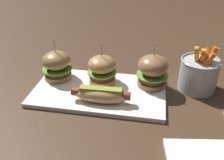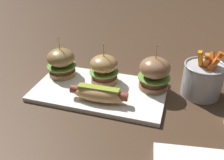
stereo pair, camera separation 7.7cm
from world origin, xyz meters
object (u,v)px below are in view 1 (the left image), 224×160
(platter_main, at_px, (99,91))
(hot_dog, at_px, (101,95))
(slider_center, at_px, (102,69))
(fries_bucket, at_px, (199,74))
(slider_left, at_px, (57,65))
(slider_right, at_px, (153,71))

(platter_main, bearing_deg, hot_dog, -72.47)
(platter_main, relative_size, hot_dog, 2.40)
(hot_dog, height_order, slider_center, slider_center)
(slider_center, height_order, fries_bucket, fries_bucket)
(slider_left, bearing_deg, slider_right, 1.49)
(slider_right, relative_size, fries_bucket, 0.97)
(slider_left, distance_m, slider_right, 0.32)
(slider_right, bearing_deg, fries_bucket, 10.66)
(slider_right, distance_m, fries_bucket, 0.15)
(platter_main, relative_size, slider_left, 2.96)
(slider_center, relative_size, slider_right, 0.93)
(slider_left, bearing_deg, platter_main, -17.64)
(hot_dog, bearing_deg, slider_center, 100.50)
(slider_left, xyz_separation_m, slider_right, (0.32, 0.01, 0.00))
(hot_dog, distance_m, slider_center, 0.11)
(platter_main, height_order, hot_dog, hot_dog)
(platter_main, height_order, slider_center, slider_center)
(hot_dog, height_order, slider_left, slider_left)
(slider_center, xyz_separation_m, fries_bucket, (0.31, 0.04, -0.01))
(hot_dog, bearing_deg, slider_right, 39.89)
(slider_left, relative_size, slider_center, 1.02)
(platter_main, bearing_deg, slider_center, 90.86)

